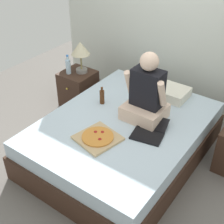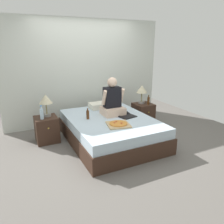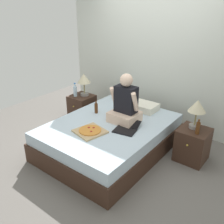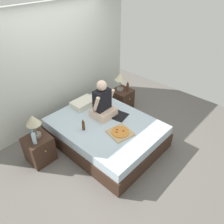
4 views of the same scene
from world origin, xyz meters
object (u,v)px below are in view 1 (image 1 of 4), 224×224
bed (123,139)px  pizza_box (98,138)px  lamp_on_left_nightstand (80,50)px  beer_bottle_on_bed (102,97)px  person_seated (146,95)px  nightstand_left (78,88)px  laptop (149,132)px  water_bottle (68,66)px

bed → pizza_box: bearing=-95.6°
lamp_on_left_nightstand → beer_bottle_on_bed: 0.88m
person_seated → beer_bottle_on_bed: size_ratio=3.55×
nightstand_left → pizza_box: size_ratio=1.09×
bed → lamp_on_left_nightstand: (-1.13, 0.61, 0.60)m
laptop → beer_bottle_on_bed: 0.78m
bed → water_bottle: bearing=159.3°
beer_bottle_on_bed → pizza_box: bearing=-56.5°
bed → lamp_on_left_nightstand: size_ratio=4.71×
lamp_on_left_nightstand → water_bottle: (-0.12, -0.14, -0.22)m
lamp_on_left_nightstand → laptop: 1.63m
bed → person_seated: 0.60m
bed → pizza_box: pizza_box is taller
nightstand_left → water_bottle: bearing=-131.7°
laptop → lamp_on_left_nightstand: bearing=156.6°
person_seated → laptop: bearing=-50.7°
water_bottle → lamp_on_left_nightstand: bearing=49.4°
water_bottle → beer_bottle_on_bed: (0.83, -0.31, -0.04)m
pizza_box → beer_bottle_on_bed: beer_bottle_on_bed is taller
nightstand_left → beer_bottle_on_bed: size_ratio=2.36×
bed → water_bottle: size_ratio=7.68×
bed → nightstand_left: 1.30m
water_bottle → person_seated: 1.43m
pizza_box → nightstand_left: bearing=139.0°
bed → water_bottle: water_bottle is taller
lamp_on_left_nightstand → person_seated: bearing=-17.5°
pizza_box → laptop: bearing=46.2°
bed → pizza_box: size_ratio=4.46×
water_bottle → person_seated: (1.40, -0.26, 0.15)m
lamp_on_left_nightstand → laptop: (1.47, -0.64, -0.33)m
bed → beer_bottle_on_bed: bearing=159.5°
beer_bottle_on_bed → lamp_on_left_nightstand: bearing=147.3°
nightstand_left → bed: bearing=-25.7°
water_bottle → pizza_box: water_bottle is taller
beer_bottle_on_bed → person_seated: bearing=5.1°
laptop → beer_bottle_on_bed: size_ratio=2.13×
lamp_on_left_nightstand → laptop: size_ratio=0.96×
lamp_on_left_nightstand → beer_bottle_on_bed: bearing=-32.7°
nightstand_left → person_seated: 1.46m
person_seated → bed: bearing=-125.0°
person_seated → lamp_on_left_nightstand: bearing=162.5°
nightstand_left → beer_bottle_on_bed: (0.75, -0.40, 0.33)m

